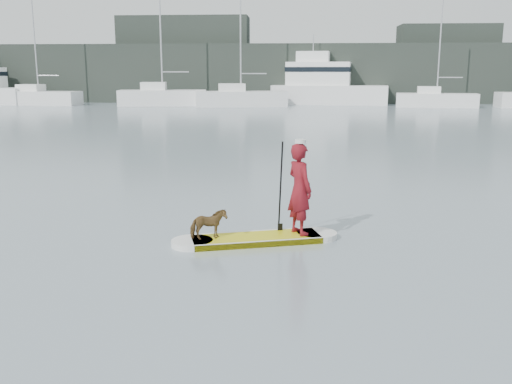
# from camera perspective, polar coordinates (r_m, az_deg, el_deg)

# --- Properties ---
(ground) EXTENTS (140.00, 140.00, 0.00)m
(ground) POSITION_cam_1_polar(r_m,az_deg,el_deg) (10.01, -9.55, -7.29)
(ground) COLOR slate
(ground) RESTS_ON ground
(paddleboard) EXTENTS (3.20, 1.50, 0.12)m
(paddleboard) POSITION_cam_1_polar(r_m,az_deg,el_deg) (11.18, 0.00, -4.71)
(paddleboard) COLOR gold
(paddleboard) RESTS_ON ground
(paddler) EXTENTS (0.72, 0.79, 1.80)m
(paddler) POSITION_cam_1_polar(r_m,az_deg,el_deg) (11.16, 4.39, 0.30)
(paddler) COLOR maroon
(paddler) RESTS_ON paddleboard
(white_cap) EXTENTS (0.22, 0.22, 0.07)m
(white_cap) POSITION_cam_1_polar(r_m,az_deg,el_deg) (11.01, 4.47, 5.08)
(white_cap) COLOR silver
(white_cap) RESTS_ON paddler
(dog) EXTENTS (0.76, 0.57, 0.58)m
(dog) POSITION_cam_1_polar(r_m,az_deg,el_deg) (10.94, -4.78, -3.24)
(dog) COLOR brown
(dog) RESTS_ON paddleboard
(paddle) EXTENTS (0.12, 0.30, 2.00)m
(paddle) POSITION_cam_1_polar(r_m,az_deg,el_deg) (11.41, 2.45, -0.57)
(paddle) COLOR black
(paddle) RESTS_ON ground
(sailboat_b) EXTENTS (8.37, 3.43, 12.09)m
(sailboat_b) POSITION_cam_1_polar(r_m,az_deg,el_deg) (60.57, -20.94, 8.94)
(sailboat_b) COLOR white
(sailboat_b) RESTS_ON ground
(sailboat_c) EXTENTS (8.56, 3.85, 11.86)m
(sailboat_c) POSITION_cam_1_polar(r_m,az_deg,el_deg) (56.11, -9.39, 9.42)
(sailboat_c) COLOR white
(sailboat_c) RESTS_ON ground
(sailboat_d) EXTENTS (8.83, 4.29, 12.50)m
(sailboat_d) POSITION_cam_1_polar(r_m,az_deg,el_deg) (54.15, -1.60, 9.50)
(sailboat_d) COLOR white
(sailboat_d) RESTS_ON ground
(sailboat_e) EXTENTS (7.46, 3.44, 10.42)m
(sailboat_e) POSITION_cam_1_polar(r_m,az_deg,el_deg) (55.50, 17.53, 8.86)
(sailboat_e) COLOR white
(sailboat_e) RESTS_ON ground
(motor_yacht_a) EXTENTS (11.74, 5.01, 6.82)m
(motor_yacht_a) POSITION_cam_1_polar(r_m,az_deg,el_deg) (58.23, 6.86, 10.60)
(motor_yacht_a) COLOR white
(motor_yacht_a) RESTS_ON ground
(shore_mass) EXTENTS (90.00, 6.00, 6.00)m
(shore_mass) POSITION_cam_1_polar(r_m,az_deg,el_deg) (62.21, 1.97, 11.76)
(shore_mass) COLOR black
(shore_mass) RESTS_ON ground
(shore_building_west) EXTENTS (14.00, 4.00, 9.00)m
(shore_building_west) POSITION_cam_1_polar(r_m,az_deg,el_deg) (64.37, -7.15, 13.02)
(shore_building_west) COLOR black
(shore_building_west) RESTS_ON ground
(shore_building_east) EXTENTS (10.00, 4.00, 8.00)m
(shore_building_east) POSITION_cam_1_polar(r_m,az_deg,el_deg) (65.10, 18.43, 12.06)
(shore_building_east) COLOR black
(shore_building_east) RESTS_ON ground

